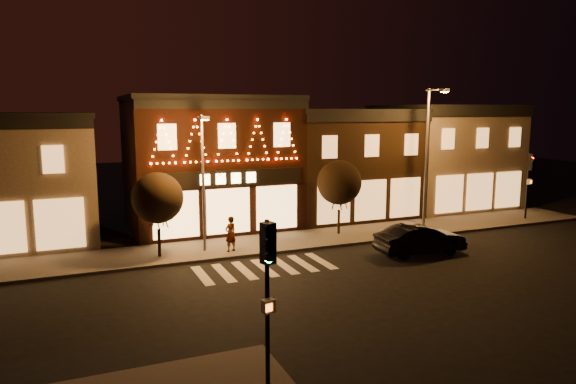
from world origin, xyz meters
TOP-DOWN VIEW (x-y plane):
  - ground at (0.00, 0.00)m, footprint 120.00×120.00m
  - sidewalk_far at (2.00, 8.00)m, footprint 44.00×4.00m
  - building_pulp at (0.00, 13.98)m, footprint 10.20×8.34m
  - building_right_a at (9.50, 13.99)m, footprint 9.20×8.28m
  - building_right_b at (18.50, 13.99)m, footprint 9.20×8.28m
  - traffic_signal_near at (-3.83, -6.70)m, footprint 0.38×0.48m
  - traffic_signal_far at (20.09, 7.14)m, footprint 0.41×0.51m
  - streetlamp_mid at (-2.00, 7.47)m, footprint 0.49×1.62m
  - streetlamp_right at (12.20, 7.74)m, footprint 0.59×1.97m
  - tree_left at (-4.34, 7.46)m, footprint 2.54×2.54m
  - tree_right at (6.31, 8.31)m, footprint 2.62×2.62m
  - dark_sedan at (8.36, 3.19)m, footprint 4.82×1.88m
  - pedestrian at (-0.76, 6.98)m, footprint 0.79×0.67m

SIDE VIEW (x-z plane):
  - ground at x=0.00m, z-range 0.00..0.00m
  - sidewalk_far at x=2.00m, z-range 0.00..0.15m
  - dark_sedan at x=8.36m, z-range 0.00..1.56m
  - pedestrian at x=-0.76m, z-range 0.15..2.00m
  - tree_left at x=-4.34m, z-range 1.00..5.25m
  - tree_right at x=6.31m, z-range 1.03..5.41m
  - traffic_signal_far at x=20.09m, z-range 1.10..5.56m
  - traffic_signal_near at x=-3.83m, z-range 1.09..5.66m
  - building_right_a at x=9.50m, z-range 0.01..7.51m
  - building_right_b at x=18.50m, z-range 0.01..7.81m
  - building_pulp at x=0.00m, z-range 0.01..8.31m
  - streetlamp_mid at x=-2.00m, z-range 0.76..7.80m
  - streetlamp_right at x=12.20m, z-range 0.90..9.49m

